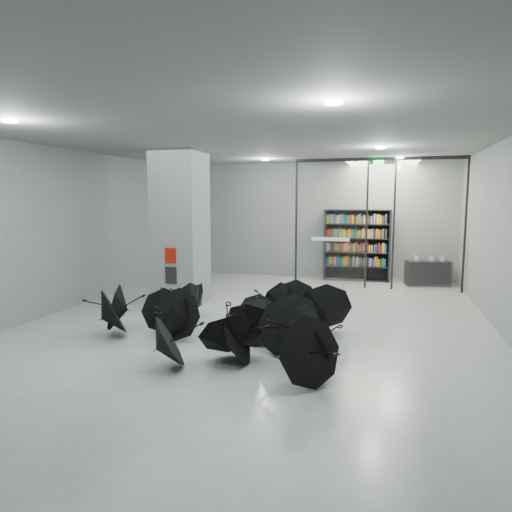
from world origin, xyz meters
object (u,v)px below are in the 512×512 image
(column, at_px, (181,228))
(shop_counter, at_px, (428,273))
(bookshelf, at_px, (357,245))
(umbrella_cluster, at_px, (236,328))

(column, xyz_separation_m, shop_counter, (6.50, 4.40, -1.60))
(bookshelf, bearing_deg, umbrella_cluster, -106.36)
(column, distance_m, umbrella_cluster, 4.17)
(bookshelf, distance_m, umbrella_cluster, 7.88)
(bookshelf, height_order, shop_counter, bookshelf)
(shop_counter, bearing_deg, column, -159.61)
(bookshelf, relative_size, shop_counter, 1.80)
(umbrella_cluster, bearing_deg, column, 130.81)
(column, relative_size, bookshelf, 1.66)
(shop_counter, height_order, umbrella_cluster, umbrella_cluster)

